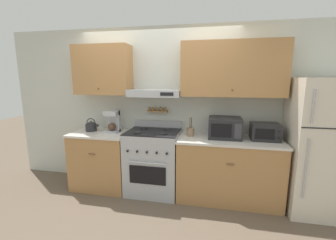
{
  "coord_description": "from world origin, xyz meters",
  "views": [
    {
      "loc": [
        0.89,
        -2.85,
        1.76
      ],
      "look_at": [
        0.24,
        0.28,
        1.16
      ],
      "focal_mm": 24.0,
      "sensor_mm": 36.0,
      "label": 1
    }
  ],
  "objects_px": {
    "coffee_maker": "(113,121)",
    "refrigerator": "(321,147)",
    "stove_range": "(153,161)",
    "tea_kettle": "(91,126)",
    "microwave": "(225,128)",
    "toaster_oven": "(265,132)",
    "utensil_crock": "(191,131)"
  },
  "relations": [
    {
      "from": "stove_range",
      "to": "utensil_crock",
      "type": "bearing_deg",
      "value": 5.05
    },
    {
      "from": "tea_kettle",
      "to": "microwave",
      "type": "bearing_deg",
      "value": 0.49
    },
    {
      "from": "stove_range",
      "to": "tea_kettle",
      "type": "xyz_separation_m",
      "value": [
        -1.05,
        0.05,
        0.5
      ]
    },
    {
      "from": "coffee_maker",
      "to": "refrigerator",
      "type": "bearing_deg",
      "value": -2.38
    },
    {
      "from": "refrigerator",
      "to": "toaster_oven",
      "type": "distance_m",
      "value": 0.7
    },
    {
      "from": "stove_range",
      "to": "refrigerator",
      "type": "bearing_deg",
      "value": -1.19
    },
    {
      "from": "tea_kettle",
      "to": "microwave",
      "type": "distance_m",
      "value": 2.11
    },
    {
      "from": "stove_range",
      "to": "toaster_oven",
      "type": "distance_m",
      "value": 1.69
    },
    {
      "from": "refrigerator",
      "to": "toaster_oven",
      "type": "relative_size",
      "value": 4.67
    },
    {
      "from": "microwave",
      "to": "utensil_crock",
      "type": "height_order",
      "value": "microwave"
    },
    {
      "from": "refrigerator",
      "to": "toaster_oven",
      "type": "height_order",
      "value": "refrigerator"
    },
    {
      "from": "refrigerator",
      "to": "tea_kettle",
      "type": "height_order",
      "value": "refrigerator"
    },
    {
      "from": "refrigerator",
      "to": "stove_range",
      "type": "bearing_deg",
      "value": 178.81
    },
    {
      "from": "microwave",
      "to": "toaster_oven",
      "type": "height_order",
      "value": "microwave"
    },
    {
      "from": "stove_range",
      "to": "refrigerator",
      "type": "relative_size",
      "value": 0.61
    },
    {
      "from": "tea_kettle",
      "to": "stove_range",
      "type": "bearing_deg",
      "value": -2.71
    },
    {
      "from": "tea_kettle",
      "to": "coffee_maker",
      "type": "relative_size",
      "value": 0.67
    },
    {
      "from": "coffee_maker",
      "to": "microwave",
      "type": "relative_size",
      "value": 0.74
    },
    {
      "from": "refrigerator",
      "to": "coffee_maker",
      "type": "relative_size",
      "value": 5.2
    },
    {
      "from": "refrigerator",
      "to": "coffee_maker",
      "type": "xyz_separation_m",
      "value": [
        -2.96,
        0.12,
        0.2
      ]
    },
    {
      "from": "refrigerator",
      "to": "microwave",
      "type": "bearing_deg",
      "value": 174.62
    },
    {
      "from": "utensil_crock",
      "to": "toaster_oven",
      "type": "bearing_deg",
      "value": -0.1
    },
    {
      "from": "utensil_crock",
      "to": "stove_range",
      "type": "bearing_deg",
      "value": -174.95
    },
    {
      "from": "stove_range",
      "to": "toaster_oven",
      "type": "relative_size",
      "value": 2.85
    },
    {
      "from": "refrigerator",
      "to": "microwave",
      "type": "distance_m",
      "value": 1.24
    },
    {
      "from": "stove_range",
      "to": "coffee_maker",
      "type": "bearing_deg",
      "value": 173.67
    },
    {
      "from": "utensil_crock",
      "to": "refrigerator",
      "type": "bearing_deg",
      "value": -3.25
    },
    {
      "from": "tea_kettle",
      "to": "utensil_crock",
      "type": "relative_size",
      "value": 0.82
    },
    {
      "from": "refrigerator",
      "to": "toaster_oven",
      "type": "xyz_separation_m",
      "value": [
        -0.68,
        0.1,
        0.15
      ]
    },
    {
      "from": "tea_kettle",
      "to": "toaster_oven",
      "type": "xyz_separation_m",
      "value": [
        2.65,
        -0.0,
        0.04
      ]
    },
    {
      "from": "refrigerator",
      "to": "tea_kettle",
      "type": "xyz_separation_m",
      "value": [
        -3.33,
        0.1,
        0.11
      ]
    },
    {
      "from": "coffee_maker",
      "to": "tea_kettle",
      "type": "bearing_deg",
      "value": -176.0
    }
  ]
}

